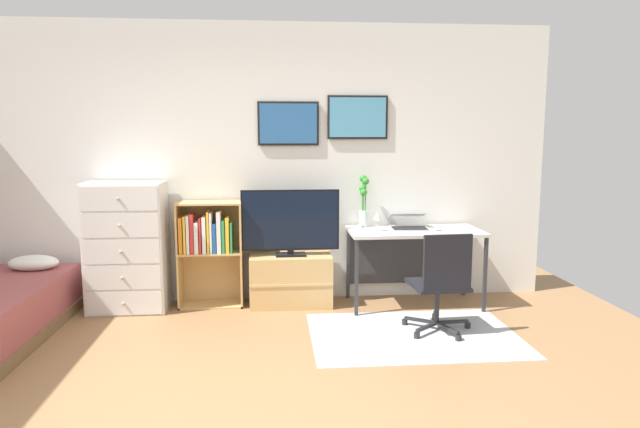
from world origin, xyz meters
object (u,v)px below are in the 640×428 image
(bookshelf, at_px, (208,244))
(tv_stand, at_px, (291,280))
(television, at_px, (290,223))
(dresser, at_px, (127,247))
(desk, at_px, (412,242))
(computer_mouse, at_px, (438,229))
(bamboo_vase, at_px, (364,202))
(office_chair, at_px, (442,280))
(wine_glass, at_px, (377,217))
(laptop, at_px, (408,222))

(bookshelf, bearing_deg, tv_stand, -3.15)
(television, bearing_deg, bookshelf, 175.21)
(dresser, xyz_separation_m, desk, (2.70, -0.01, 0.00))
(computer_mouse, bearing_deg, tv_stand, 173.67)
(desk, bearing_deg, television, 179.74)
(dresser, xyz_separation_m, television, (1.52, -0.01, 0.21))
(computer_mouse, xyz_separation_m, bamboo_vase, (-0.67, 0.26, 0.23))
(desk, relative_size, bamboo_vase, 2.48)
(bookshelf, height_order, bamboo_vase, bamboo_vase)
(bookshelf, distance_m, bamboo_vase, 1.55)
(office_chair, bearing_deg, desk, 87.85)
(desk, bearing_deg, bamboo_vase, 163.35)
(bookshelf, height_order, desk, bookshelf)
(dresser, bearing_deg, desk, -0.27)
(tv_stand, relative_size, television, 0.84)
(tv_stand, xyz_separation_m, office_chair, (1.21, -0.91, 0.21))
(desk, bearing_deg, wine_glass, -163.15)
(bookshelf, xyz_separation_m, wine_glass, (1.59, -0.18, 0.27))
(tv_stand, relative_size, wine_glass, 4.35)
(dresser, xyz_separation_m, wine_glass, (2.33, -0.12, 0.27))
(television, distance_m, laptop, 1.14)
(tv_stand, distance_m, computer_mouse, 1.49)
(wine_glass, bearing_deg, bamboo_vase, 109.81)
(television, height_order, office_chair, television)
(tv_stand, bearing_deg, laptop, -0.76)
(office_chair, bearing_deg, tv_stand, 139.18)
(dresser, xyz_separation_m, bookshelf, (0.74, 0.06, 0.00))
(bookshelf, distance_m, laptop, 1.93)
(dresser, height_order, office_chair, dresser)
(tv_stand, distance_m, desk, 1.24)
(tv_stand, height_order, bamboo_vase, bamboo_vase)
(bamboo_vase, bearing_deg, dresser, -176.83)
(wine_glass, bearing_deg, bookshelf, 173.46)
(laptop, xyz_separation_m, bamboo_vase, (-0.42, 0.12, 0.19))
(computer_mouse, bearing_deg, bamboo_vase, 158.46)
(desk, xyz_separation_m, office_chair, (0.03, -0.88, -0.15))
(bamboo_vase, distance_m, wine_glass, 0.29)
(bookshelf, xyz_separation_m, desk, (1.96, -0.07, 0.00))
(tv_stand, distance_m, laptop, 1.27)
(bookshelf, xyz_separation_m, office_chair, (1.99, -0.95, -0.15))
(dresser, xyz_separation_m, bamboo_vase, (2.24, 0.12, 0.39))
(dresser, height_order, laptop, dresser)
(bookshelf, relative_size, tv_stand, 1.29)
(laptop, bearing_deg, bookshelf, -178.17)
(office_chair, height_order, wine_glass, wine_glass)
(desk, distance_m, computer_mouse, 0.29)
(tv_stand, xyz_separation_m, desk, (1.18, -0.03, 0.36))
(laptop, bearing_deg, bamboo_vase, 166.95)
(television, bearing_deg, desk, -0.26)
(bookshelf, height_order, wine_glass, bookshelf)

